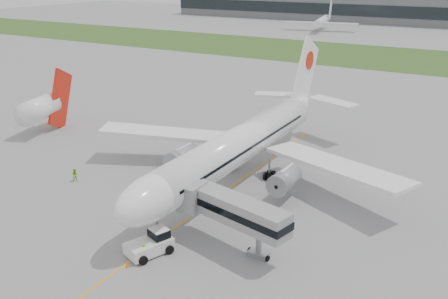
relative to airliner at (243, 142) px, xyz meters
The scene contains 13 objects.
ground 7.47m from the airliner, 90.00° to the right, with size 600.00×600.00×0.00m, color #97979A.
apron_markings 11.38m from the airliner, 90.00° to the right, with size 70.00×70.00×0.04m, color gold, non-canonical shape.
grass_strip 115.27m from the airliner, 90.00° to the left, with size 600.00×50.00×0.02m, color #37521E.
control_tower 244.38m from the airliner, 111.62° to the left, with size 12.00×12.00×56.00m, color slate, non-canonical shape.
airliner is the anchor object (origin of this frame).
pushback_tug 22.52m from the airliner, 87.62° to the right, with size 4.51×5.45×2.46m.
jet_bridge 18.56m from the airliner, 65.90° to the right, with size 13.59×5.55×6.20m.
safety_cone_left 24.04m from the airliner, 91.22° to the right, with size 0.44×0.44×0.61m, color orange.
safety_cone_right 26.18m from the airliner, 88.88° to the right, with size 0.37×0.37×0.50m, color orange.
ground_crew_near 23.96m from the airliner, 87.49° to the right, with size 0.70×0.46×1.92m, color #96DC24.
ground_crew_far 24.20m from the airliner, 147.96° to the right, with size 0.93×0.73×1.92m, color #88D423.
neighbor_aircraft 41.80m from the airliner, behind, with size 6.39×14.67×11.84m.
distant_aircraft_left 182.29m from the airliner, 106.39° to the left, with size 34.13×30.12×13.05m, color white, non-canonical shape.
Camera 1 is at (30.83, -53.24, 28.64)m, focal length 40.00 mm.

